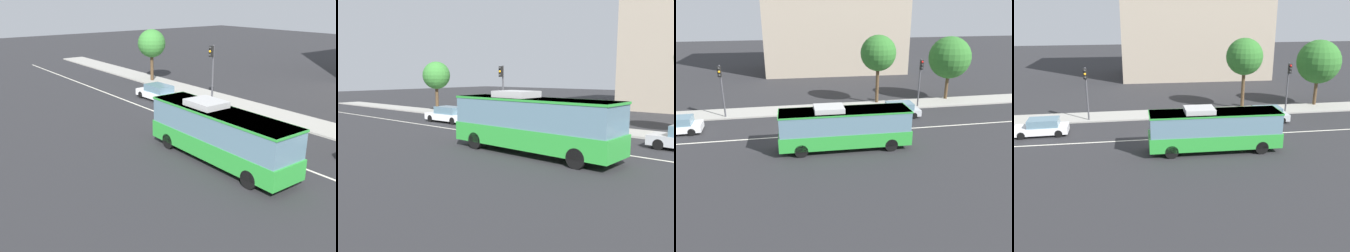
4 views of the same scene
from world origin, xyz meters
TOP-DOWN VIEW (x-y plane):
  - ground_plane at (0.00, 0.00)m, footprint 160.00×160.00m
  - sidewalk_kerb at (0.00, 7.16)m, footprint 80.00×3.24m
  - lane_centre_line at (0.00, 0.00)m, footprint 76.00×0.16m
  - transit_bus at (2.92, -3.14)m, footprint 10.05×2.71m
  - sedan_white at (-10.85, 2.52)m, footprint 4.56×1.95m
  - traffic_light_near_corner at (-7.26, 5.93)m, footprint 0.32×0.62m
  - street_tree_kerbside_right at (-18.12, 7.00)m, footprint 3.10×3.10m

SIDE VIEW (x-z plane):
  - ground_plane at x=0.00m, z-range 0.00..0.00m
  - lane_centre_line at x=0.00m, z-range 0.00..0.01m
  - sidewalk_kerb at x=0.00m, z-range 0.00..0.14m
  - sedan_white at x=-10.85m, z-range -0.01..1.46m
  - transit_bus at x=2.92m, z-range 0.08..3.54m
  - traffic_light_near_corner at x=-7.26m, z-range 0.96..6.16m
  - street_tree_kerbside_right at x=-18.12m, z-range 1.34..7.18m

